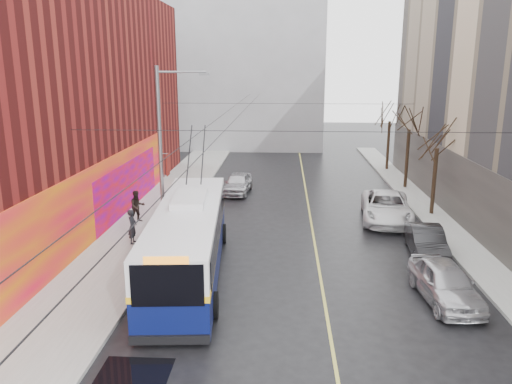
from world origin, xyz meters
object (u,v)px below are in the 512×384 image
parked_car_a (445,282)px  tree_near (438,135)px  parked_car_b (426,241)px  following_car (238,183)px  streetlight_pole (164,152)px  pedestrian_b (137,206)px  tree_mid (410,119)px  pedestrian_a (132,227)px  trolleybus (189,239)px  tree_far (390,112)px  parked_car_c (386,207)px

parked_car_a → tree_near: bearing=71.6°
parked_car_b → following_car: bearing=135.4°
parked_car_a → streetlight_pole: bearing=149.8°
tree_near → pedestrian_b: bearing=-171.0°
tree_mid → pedestrian_a: tree_mid is taller
tree_mid → pedestrian_b: tree_mid is taller
streetlight_pole → trolleybus: 5.30m
tree_far → parked_car_a: tree_far is taller
trolleybus → pedestrian_b: bearing=117.2°
tree_mid → tree_far: tree_mid is taller
trolleybus → tree_mid: bearing=47.0°
tree_near → pedestrian_b: tree_near is taller
parked_car_b → pedestrian_a: bearing=-177.6°
tree_far → parked_car_c: size_ratio=1.09×
tree_mid → parked_car_b: tree_mid is taller
streetlight_pole → pedestrian_b: bearing=127.7°
streetlight_pole → parked_car_c: 13.62m
tree_far → pedestrian_b: size_ratio=3.53×
following_car → pedestrian_b: (-5.13, -7.74, 0.34)m
tree_far → parked_car_c: 16.10m
tree_mid → trolleybus: bearing=-128.3°
parked_car_b → pedestrian_a: 14.64m
following_car → streetlight_pole: bearing=-98.7°
pedestrian_b → parked_car_a: bearing=-67.4°
streetlight_pole → parked_car_a: (12.31, -5.81, -4.07)m
tree_near → pedestrian_a: 18.42m
following_car → pedestrian_b: 9.29m
streetlight_pole → parked_car_c: bearing=21.6°
parked_car_b → pedestrian_a: (-14.62, 0.50, 0.33)m
parked_car_b → parked_car_c: (-0.83, 5.67, 0.13)m
tree_mid → pedestrian_a: size_ratio=3.77×
tree_mid → parked_car_a: (-2.83, -18.81, -4.48)m
pedestrian_b → tree_mid: bearing=-7.0°
tree_mid → trolleybus: tree_mid is taller
pedestrian_a → pedestrian_b: size_ratio=0.95×
parked_car_a → parked_car_b: size_ratio=1.06×
parked_car_a → following_car: parked_car_a is taller
following_car → parked_car_c: bearing=-28.2°
parked_car_a → parked_car_c: (-0.21, 10.60, 0.07)m
streetlight_pole → pedestrian_b: streetlight_pole is taller
tree_far → parked_car_b: size_ratio=1.53×
tree_near → parked_car_c: bearing=-158.2°
tree_far → following_car: size_ratio=1.51×
tree_mid → parked_car_c: (-3.03, -8.21, -4.41)m
tree_mid → parked_car_a: size_ratio=1.47×
tree_far → streetlight_pole: bearing=-127.1°
streetlight_pole → parked_car_c: (12.11, 4.79, -4.01)m
parked_car_a → parked_car_c: parked_car_c is taller
tree_far → trolleybus: bearing=-119.2°
streetlight_pole → tree_near: size_ratio=1.41×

